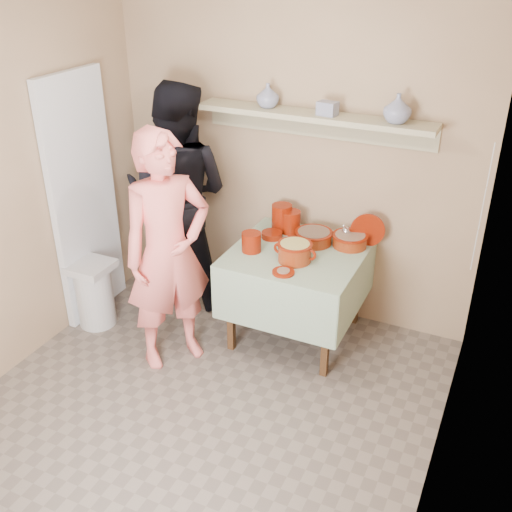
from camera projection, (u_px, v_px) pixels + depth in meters
The scene contains 22 objects.
ground at pixel (187, 428), 3.92m from camera, with size 3.50×3.50×0.00m, color #695C52.
tile_panel at pixel (84, 200), 4.76m from camera, with size 0.06×0.70×2.00m, color silver.
plate_stack_a at pixel (282, 217), 4.78m from camera, with size 0.16×0.16×0.22m, color #681103.
plate_stack_b at pixel (291, 222), 4.75m from camera, with size 0.15×0.15×0.18m, color #681103.
bowl_stack at pixel (251, 242), 4.47m from camera, with size 0.15×0.15×0.15m, color #681103.
empty_bowl at pixel (272, 235), 4.69m from camera, with size 0.16×0.16×0.05m, color #681103.
propped_lid at pixel (368, 230), 4.54m from camera, with size 0.26×0.26×0.02m, color #681103.
vase_right at pixel (398, 108), 4.06m from camera, with size 0.19×0.19×0.20m, color navy.
vase_left at pixel (268, 95), 4.45m from camera, with size 0.17×0.17×0.18m, color navy.
ceramic_box at pixel (327, 109), 4.26m from camera, with size 0.14×0.10×0.10m, color navy.
person_cook at pixel (168, 252), 4.20m from camera, with size 0.65×0.43×1.78m, color #F26E68.
person_helper at pixel (178, 196), 4.97m from camera, with size 0.92×0.72×1.90m, color black.
room_shell at pixel (170, 200), 3.17m from camera, with size 3.04×3.54×2.62m.
serving_table at pixel (297, 265), 4.55m from camera, with size 0.97×0.97×0.76m.
cazuela_meat_a at pixel (314, 236), 4.59m from camera, with size 0.30×0.30×0.10m.
cazuela_meat_b at pixel (350, 239), 4.54m from camera, with size 0.28×0.28×0.10m.
ladle at pixel (346, 231), 4.55m from camera, with size 0.08×0.26×0.19m.
cazuela_rice at pixel (295, 251), 4.32m from camera, with size 0.33×0.25×0.14m.
front_plate at pixel (283, 272), 4.19m from camera, with size 0.16×0.16×0.03m.
wall_shelf at pixel (314, 118), 4.39m from camera, with size 1.80×0.25×0.21m.
trash_bin at pixel (95, 293), 4.87m from camera, with size 0.32×0.32×0.56m.
electrical_cord at pixel (482, 209), 3.97m from camera, with size 0.01×0.05×0.90m.
Camera 1 is at (1.66, -2.47, 2.83)m, focal length 42.00 mm.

